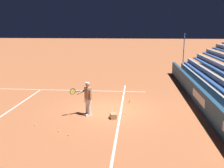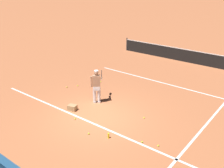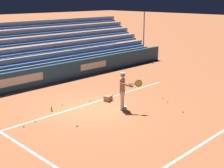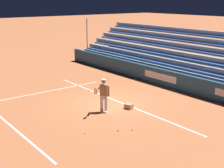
{
  "view_description": "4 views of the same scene",
  "coord_description": "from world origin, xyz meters",
  "px_view_note": "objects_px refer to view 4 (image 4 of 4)",
  "views": [
    {
      "loc": [
        -13.6,
        -1.21,
        4.5
      ],
      "look_at": [
        0.38,
        0.02,
        1.36
      ],
      "focal_mm": 42.0,
      "sensor_mm": 36.0,
      "label": 1
    },
    {
      "loc": [
        6.9,
        -7.71,
        5.95
      ],
      "look_at": [
        -0.64,
        1.92,
        0.84
      ],
      "focal_mm": 42.0,
      "sensor_mm": 36.0,
      "label": 2
    },
    {
      "loc": [
        8.8,
        10.27,
        4.92
      ],
      "look_at": [
        -1.43,
        0.02,
        0.88
      ],
      "focal_mm": 50.0,
      "sensor_mm": 36.0,
      "label": 3
    },
    {
      "loc": [
        -12.94,
        9.94,
        5.57
      ],
      "look_at": [
        0.34,
        -0.42,
        0.93
      ],
      "focal_mm": 50.0,
      "sensor_mm": 36.0,
      "label": 4
    }
  ],
  "objects_px": {
    "tennis_ball_far_right": "(82,89)",
    "tennis_ball_by_box": "(118,130)",
    "tennis_player": "(104,95)",
    "tennis_ball_stray_back": "(120,95)",
    "tennis_ball_midcourt": "(85,133)",
    "tennis_ball_near_player": "(133,130)",
    "ball_box_cardboard": "(129,106)",
    "tennis_ball_far_left": "(89,90)",
    "tennis_ball_on_baseline": "(74,99)",
    "tennis_ball_toward_net": "(127,103)",
    "water_bottle": "(108,92)"
  },
  "relations": [
    {
      "from": "tennis_ball_midcourt",
      "to": "tennis_ball_stray_back",
      "type": "bearing_deg",
      "value": -54.59
    },
    {
      "from": "tennis_ball_far_right",
      "to": "water_bottle",
      "type": "xyz_separation_m",
      "value": [
        -1.81,
        -0.73,
        0.08
      ]
    },
    {
      "from": "tennis_ball_by_box",
      "to": "tennis_ball_midcourt",
      "type": "bearing_deg",
      "value": 63.71
    },
    {
      "from": "tennis_ball_far_left",
      "to": "tennis_ball_by_box",
      "type": "bearing_deg",
      "value": 157.68
    },
    {
      "from": "tennis_ball_on_baseline",
      "to": "tennis_ball_toward_net",
      "type": "xyz_separation_m",
      "value": [
        -2.37,
        -1.96,
        0.0
      ]
    },
    {
      "from": "tennis_ball_near_player",
      "to": "tennis_ball_midcourt",
      "type": "height_order",
      "value": "same"
    },
    {
      "from": "tennis_ball_stray_back",
      "to": "tennis_player",
      "type": "bearing_deg",
      "value": 124.37
    },
    {
      "from": "tennis_player",
      "to": "tennis_ball_stray_back",
      "type": "distance_m",
      "value": 3.02
    },
    {
      "from": "tennis_ball_far_right",
      "to": "tennis_ball_by_box",
      "type": "distance_m",
      "value": 6.86
    },
    {
      "from": "tennis_ball_stray_back",
      "to": "tennis_ball_toward_net",
      "type": "relative_size",
      "value": 1.0
    },
    {
      "from": "tennis_ball_stray_back",
      "to": "tennis_ball_near_player",
      "type": "xyz_separation_m",
      "value": [
        -4.22,
        2.73,
        0.0
      ]
    },
    {
      "from": "tennis_ball_midcourt",
      "to": "tennis_ball_far_right",
      "type": "height_order",
      "value": "same"
    },
    {
      "from": "ball_box_cardboard",
      "to": "tennis_ball_far_left",
      "type": "bearing_deg",
      "value": -2.68
    },
    {
      "from": "tennis_player",
      "to": "tennis_ball_stray_back",
      "type": "relative_size",
      "value": 25.98
    },
    {
      "from": "tennis_ball_far_left",
      "to": "tennis_ball_midcourt",
      "type": "bearing_deg",
      "value": 144.7
    },
    {
      "from": "tennis_ball_far_right",
      "to": "water_bottle",
      "type": "relative_size",
      "value": 0.3
    },
    {
      "from": "tennis_ball_stray_back",
      "to": "tennis_ball_toward_net",
      "type": "bearing_deg",
      "value": 158.76
    },
    {
      "from": "tennis_ball_stray_back",
      "to": "tennis_ball_on_baseline",
      "type": "relative_size",
      "value": 1.0
    },
    {
      "from": "tennis_ball_toward_net",
      "to": "tennis_ball_by_box",
      "type": "height_order",
      "value": "same"
    },
    {
      "from": "tennis_ball_midcourt",
      "to": "tennis_ball_far_right",
      "type": "relative_size",
      "value": 1.0
    },
    {
      "from": "ball_box_cardboard",
      "to": "tennis_ball_stray_back",
      "type": "relative_size",
      "value": 6.06
    },
    {
      "from": "tennis_ball_stray_back",
      "to": "tennis_ball_on_baseline",
      "type": "distance_m",
      "value": 2.69
    },
    {
      "from": "tennis_player",
      "to": "ball_box_cardboard",
      "type": "bearing_deg",
      "value": -105.64
    },
    {
      "from": "tennis_ball_near_player",
      "to": "ball_box_cardboard",
      "type": "bearing_deg",
      "value": -37.48
    },
    {
      "from": "tennis_ball_near_player",
      "to": "tennis_ball_far_right",
      "type": "bearing_deg",
      "value": -14.16
    },
    {
      "from": "ball_box_cardboard",
      "to": "tennis_ball_toward_net",
      "type": "relative_size",
      "value": 6.06
    },
    {
      "from": "tennis_player",
      "to": "tennis_ball_far_left",
      "type": "bearing_deg",
      "value": -22.95
    },
    {
      "from": "tennis_ball_midcourt",
      "to": "tennis_ball_far_left",
      "type": "distance_m",
      "value": 6.41
    },
    {
      "from": "tennis_player",
      "to": "tennis_ball_toward_net",
      "type": "relative_size",
      "value": 25.98
    },
    {
      "from": "tennis_ball_stray_back",
      "to": "tennis_ball_midcourt",
      "type": "distance_m",
      "value": 5.59
    },
    {
      "from": "tennis_ball_by_box",
      "to": "tennis_ball_far_left",
      "type": "bearing_deg",
      "value": -22.32
    },
    {
      "from": "tennis_ball_stray_back",
      "to": "water_bottle",
      "type": "bearing_deg",
      "value": 19.72
    },
    {
      "from": "tennis_ball_far_left",
      "to": "tennis_ball_by_box",
      "type": "height_order",
      "value": "same"
    },
    {
      "from": "tennis_ball_toward_net",
      "to": "tennis_ball_midcourt",
      "type": "bearing_deg",
      "value": 115.73
    },
    {
      "from": "tennis_player",
      "to": "ball_box_cardboard",
      "type": "xyz_separation_m",
      "value": [
        -0.38,
        -1.35,
        -0.76
      ]
    },
    {
      "from": "tennis_ball_on_baseline",
      "to": "tennis_ball_far_left",
      "type": "xyz_separation_m",
      "value": [
        0.91,
        -1.61,
        0.0
      ]
    },
    {
      "from": "tennis_player",
      "to": "tennis_ball_on_baseline",
      "type": "height_order",
      "value": "tennis_player"
    },
    {
      "from": "tennis_ball_far_left",
      "to": "tennis_ball_by_box",
      "type": "xyz_separation_m",
      "value": [
        -5.87,
        2.41,
        0.0
      ]
    },
    {
      "from": "tennis_ball_far_right",
      "to": "tennis_ball_toward_net",
      "type": "bearing_deg",
      "value": -172.5
    },
    {
      "from": "tennis_player",
      "to": "tennis_ball_on_baseline",
      "type": "distance_m",
      "value": 2.85
    },
    {
      "from": "tennis_ball_stray_back",
      "to": "tennis_ball_toward_net",
      "type": "distance_m",
      "value": 1.38
    },
    {
      "from": "tennis_ball_toward_net",
      "to": "water_bottle",
      "type": "height_order",
      "value": "water_bottle"
    },
    {
      "from": "tennis_ball_far_right",
      "to": "water_bottle",
      "type": "height_order",
      "value": "water_bottle"
    },
    {
      "from": "tennis_ball_far_left",
      "to": "tennis_ball_by_box",
      "type": "relative_size",
      "value": 1.0
    },
    {
      "from": "tennis_ball_stray_back",
      "to": "tennis_ball_near_player",
      "type": "height_order",
      "value": "same"
    },
    {
      "from": "ball_box_cardboard",
      "to": "tennis_ball_midcourt",
      "type": "distance_m",
      "value": 3.73
    },
    {
      "from": "tennis_ball_midcourt",
      "to": "tennis_ball_near_player",
      "type": "bearing_deg",
      "value": -118.17
    },
    {
      "from": "tennis_ball_far_right",
      "to": "tennis_ball_far_left",
      "type": "relative_size",
      "value": 1.0
    },
    {
      "from": "tennis_ball_toward_net",
      "to": "water_bottle",
      "type": "distance_m",
      "value": 2.09
    },
    {
      "from": "tennis_ball_near_player",
      "to": "tennis_ball_by_box",
      "type": "bearing_deg",
      "value": 57.5
    }
  ]
}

